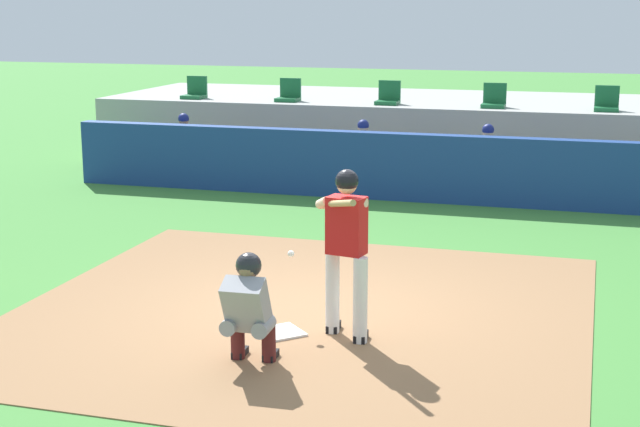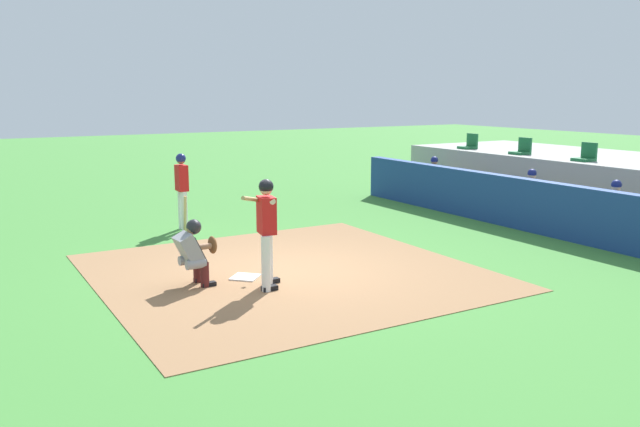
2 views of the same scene
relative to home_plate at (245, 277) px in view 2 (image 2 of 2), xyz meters
The scene contains 14 objects.
ground_plane 0.80m from the home_plate, 90.00° to the left, with size 80.00×80.00×0.00m, color #428438.
dirt_infield 0.80m from the home_plate, 90.00° to the left, with size 6.40×6.40×0.01m, color #936B47.
home_plate is the anchor object (origin of this frame).
batter_at_plate 1.23m from the home_plate, ahead, with size 0.64×0.82×1.80m.
catcher_crouched 1.06m from the home_plate, 90.98° to the right, with size 0.49×1.59×1.13m.
on_deck_batter 4.57m from the home_plate, behind, with size 0.58×0.23×1.79m.
dugout_wall 7.32m from the home_plate, 90.00° to the left, with size 13.00×0.30×1.20m, color navy.
dugout_bench 8.30m from the home_plate, 90.00° to the left, with size 11.80×0.44×0.45m, color olive.
dugout_player_0 9.49m from the home_plate, 120.71° to the left, with size 0.49×0.70×1.30m.
dugout_player_1 8.25m from the home_plate, 97.98° to the left, with size 0.49×0.70×1.30m.
dugout_player_2 8.26m from the home_plate, 81.62° to the left, with size 0.49×0.70×1.30m.
stadium_seat_0 11.63m from the home_plate, 118.02° to the left, with size 0.46×0.46×0.48m.
stadium_seat_1 10.79m from the home_plate, 107.71° to the left, with size 0.46×0.46×0.48m.
stadium_seat_2 10.35m from the home_plate, 96.08° to the left, with size 0.46×0.46×0.48m.
Camera 2 is at (9.96, -5.15, 3.16)m, focal length 36.40 mm.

